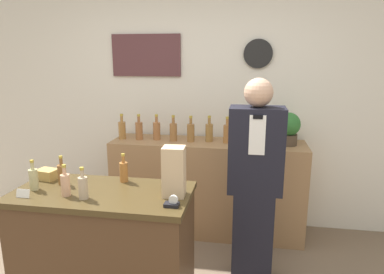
% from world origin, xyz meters
% --- Properties ---
extents(back_wall, '(5.20, 0.09, 2.70)m').
position_xyz_m(back_wall, '(-0.00, 2.00, 1.36)').
color(back_wall, silver).
rests_on(back_wall, ground_plane).
extents(back_shelf, '(1.93, 0.48, 0.97)m').
position_xyz_m(back_shelf, '(0.16, 1.70, 0.48)').
color(back_shelf, '#9E754C').
rests_on(back_shelf, ground_plane).
extents(display_counter, '(1.21, 0.58, 0.91)m').
position_xyz_m(display_counter, '(-0.41, 0.45, 0.46)').
color(display_counter, '#4C331E').
rests_on(display_counter, ground_plane).
extents(shopkeeper, '(0.42, 0.26, 1.65)m').
position_xyz_m(shopkeeper, '(0.62, 0.99, 0.82)').
color(shopkeeper, black).
rests_on(shopkeeper, ground_plane).
extents(potted_plant, '(0.23, 0.23, 0.31)m').
position_xyz_m(potted_plant, '(0.93, 1.71, 1.13)').
color(potted_plant, '#4C3D2D').
rests_on(potted_plant, back_shelf).
extents(paper_bag, '(0.15, 0.13, 0.33)m').
position_xyz_m(paper_bag, '(0.09, 0.46, 1.07)').
color(paper_bag, tan).
rests_on(paper_bag, display_counter).
extents(tape_dispenser, '(0.09, 0.06, 0.07)m').
position_xyz_m(tape_dispenser, '(0.12, 0.29, 0.93)').
color(tape_dispenser, black).
rests_on(tape_dispenser, display_counter).
extents(price_card_left, '(0.09, 0.02, 0.06)m').
position_xyz_m(price_card_left, '(-0.86, 0.26, 0.94)').
color(price_card_left, white).
rests_on(price_card_left, display_counter).
extents(gift_box, '(0.16, 0.13, 0.07)m').
position_xyz_m(gift_box, '(-0.90, 0.60, 0.95)').
color(gift_box, tan).
rests_on(gift_box, display_counter).
extents(counter_bottle_0, '(0.06, 0.06, 0.21)m').
position_xyz_m(counter_bottle_0, '(-0.87, 0.40, 0.99)').
color(counter_bottle_0, tan).
rests_on(counter_bottle_0, display_counter).
extents(counter_bottle_1, '(0.06, 0.06, 0.21)m').
position_xyz_m(counter_bottle_1, '(-0.73, 0.52, 0.99)').
color(counter_bottle_1, brown).
rests_on(counter_bottle_1, display_counter).
extents(counter_bottle_2, '(0.06, 0.06, 0.21)m').
position_xyz_m(counter_bottle_2, '(-0.61, 0.34, 0.99)').
color(counter_bottle_2, tan).
rests_on(counter_bottle_2, display_counter).
extents(counter_bottle_3, '(0.06, 0.06, 0.21)m').
position_xyz_m(counter_bottle_3, '(-0.47, 0.31, 0.99)').
color(counter_bottle_3, tan).
rests_on(counter_bottle_3, display_counter).
extents(counter_bottle_4, '(0.06, 0.06, 0.21)m').
position_xyz_m(counter_bottle_4, '(-0.32, 0.65, 0.99)').
color(counter_bottle_4, '#A6672F').
rests_on(counter_bottle_4, display_counter).
extents(shelf_bottle_0, '(0.07, 0.07, 0.26)m').
position_xyz_m(shelf_bottle_0, '(-0.73, 1.68, 1.06)').
color(shelf_bottle_0, '#A4723A').
rests_on(shelf_bottle_0, back_shelf).
extents(shelf_bottle_1, '(0.07, 0.07, 0.26)m').
position_xyz_m(shelf_bottle_1, '(-0.55, 1.69, 1.06)').
color(shelf_bottle_1, '#9D6439').
rests_on(shelf_bottle_1, back_shelf).
extents(shelf_bottle_2, '(0.07, 0.07, 0.26)m').
position_xyz_m(shelf_bottle_2, '(-0.37, 1.72, 1.06)').
color(shelf_bottle_2, '#A3683C').
rests_on(shelf_bottle_2, back_shelf).
extents(shelf_bottle_3, '(0.07, 0.07, 0.26)m').
position_xyz_m(shelf_bottle_3, '(-0.19, 1.69, 1.06)').
color(shelf_bottle_3, '#9C693A').
rests_on(shelf_bottle_3, back_shelf).
extents(shelf_bottle_4, '(0.07, 0.07, 0.26)m').
position_xyz_m(shelf_bottle_4, '(-0.01, 1.68, 1.06)').
color(shelf_bottle_4, olive).
rests_on(shelf_bottle_4, back_shelf).
extents(shelf_bottle_5, '(0.07, 0.07, 0.26)m').
position_xyz_m(shelf_bottle_5, '(0.17, 1.72, 1.06)').
color(shelf_bottle_5, olive).
rests_on(shelf_bottle_5, back_shelf).
extents(shelf_bottle_6, '(0.07, 0.07, 0.26)m').
position_xyz_m(shelf_bottle_6, '(0.35, 1.70, 1.06)').
color(shelf_bottle_6, '#A46B38').
rests_on(shelf_bottle_6, back_shelf).
extents(shelf_bottle_7, '(0.07, 0.07, 0.26)m').
position_xyz_m(shelf_bottle_7, '(0.53, 1.69, 1.06)').
color(shelf_bottle_7, olive).
rests_on(shelf_bottle_7, back_shelf).
extents(shelf_bottle_8, '(0.07, 0.07, 0.26)m').
position_xyz_m(shelf_bottle_8, '(0.71, 1.70, 1.06)').
color(shelf_bottle_8, '#98683D').
rests_on(shelf_bottle_8, back_shelf).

